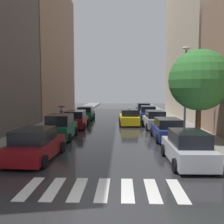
{
  "coord_description": "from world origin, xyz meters",
  "views": [
    {
      "loc": [
        0.68,
        -6.8,
        3.61
      ],
      "look_at": [
        -0.35,
        19.19,
        1.28
      ],
      "focal_mm": 39.55,
      "sensor_mm": 36.0,
      "label": 1
    }
  ],
  "objects_px": {
    "parked_car_right_nearest": "(188,148)",
    "lamp_post_right": "(185,84)",
    "parked_car_left_nearest": "(36,145)",
    "parked_car_left_second": "(61,127)",
    "taxi_midroad": "(129,117)",
    "parked_car_right_fifth": "(143,109)",
    "pedestrian_foreground": "(61,111)",
    "parked_car_right_second": "(167,130)",
    "parked_car_right_fourth": "(148,114)",
    "parked_car_left_fourth": "(85,113)",
    "parked_car_left_third": "(76,120)",
    "parked_car_right_third": "(155,120)",
    "street_tree_right": "(199,80)"
  },
  "relations": [
    {
      "from": "parked_car_right_second",
      "to": "street_tree_right",
      "type": "relative_size",
      "value": 0.69
    },
    {
      "from": "parked_car_right_third",
      "to": "pedestrian_foreground",
      "type": "height_order",
      "value": "pedestrian_foreground"
    },
    {
      "from": "parked_car_right_fourth",
      "to": "street_tree_right",
      "type": "bearing_deg",
      "value": -167.8
    },
    {
      "from": "parked_car_left_third",
      "to": "parked_car_right_fifth",
      "type": "xyz_separation_m",
      "value": [
        7.59,
        12.63,
        0.03
      ]
    },
    {
      "from": "parked_car_right_third",
      "to": "parked_car_right_fourth",
      "type": "height_order",
      "value": "parked_car_right_fourth"
    },
    {
      "from": "parked_car_right_fifth",
      "to": "pedestrian_foreground",
      "type": "bearing_deg",
      "value": 140.28
    },
    {
      "from": "parked_car_right_fifth",
      "to": "taxi_midroad",
      "type": "bearing_deg",
      "value": 166.95
    },
    {
      "from": "pedestrian_foreground",
      "to": "lamp_post_right",
      "type": "relative_size",
      "value": 0.27
    },
    {
      "from": "parked_car_right_second",
      "to": "pedestrian_foreground",
      "type": "height_order",
      "value": "pedestrian_foreground"
    },
    {
      "from": "parked_car_left_third",
      "to": "street_tree_right",
      "type": "height_order",
      "value": "street_tree_right"
    },
    {
      "from": "parked_car_left_nearest",
      "to": "parked_car_right_nearest",
      "type": "xyz_separation_m",
      "value": [
        7.68,
        -0.43,
        -0.0
      ]
    },
    {
      "from": "taxi_midroad",
      "to": "pedestrian_foreground",
      "type": "bearing_deg",
      "value": 94.3
    },
    {
      "from": "parked_car_left_second",
      "to": "parked_car_right_fourth",
      "type": "relative_size",
      "value": 0.95
    },
    {
      "from": "parked_car_right_fourth",
      "to": "taxi_midroad",
      "type": "distance_m",
      "value": 4.43
    },
    {
      "from": "street_tree_right",
      "to": "parked_car_left_fourth",
      "type": "bearing_deg",
      "value": 126.05
    },
    {
      "from": "parked_car_right_second",
      "to": "parked_car_right_fourth",
      "type": "bearing_deg",
      "value": -0.17
    },
    {
      "from": "parked_car_right_second",
      "to": "parked_car_right_fourth",
      "type": "xyz_separation_m",
      "value": [
        -0.2,
        11.46,
        0.06
      ]
    },
    {
      "from": "parked_car_right_second",
      "to": "street_tree_right",
      "type": "height_order",
      "value": "street_tree_right"
    },
    {
      "from": "lamp_post_right",
      "to": "parked_car_left_nearest",
      "type": "bearing_deg",
      "value": -144.06
    },
    {
      "from": "parked_car_left_nearest",
      "to": "parked_car_right_second",
      "type": "relative_size",
      "value": 1.05
    },
    {
      "from": "parked_car_left_second",
      "to": "parked_car_right_second",
      "type": "relative_size",
      "value": 1.01
    },
    {
      "from": "parked_car_right_third",
      "to": "taxi_midroad",
      "type": "relative_size",
      "value": 0.96
    },
    {
      "from": "pedestrian_foreground",
      "to": "parked_car_left_nearest",
      "type": "bearing_deg",
      "value": 19.9
    },
    {
      "from": "parked_car_right_second",
      "to": "lamp_post_right",
      "type": "distance_m",
      "value": 3.89
    },
    {
      "from": "parked_car_right_fourth",
      "to": "parked_car_left_nearest",
      "type": "bearing_deg",
      "value": 158.56
    },
    {
      "from": "parked_car_left_second",
      "to": "parked_car_right_nearest",
      "type": "xyz_separation_m",
      "value": [
        7.76,
        -5.97,
        -0.07
      ]
    },
    {
      "from": "parked_car_left_third",
      "to": "taxi_midroad",
      "type": "bearing_deg",
      "value": -69.85
    },
    {
      "from": "parked_car_right_fourth",
      "to": "pedestrian_foreground",
      "type": "height_order",
      "value": "pedestrian_foreground"
    },
    {
      "from": "parked_car_right_fifth",
      "to": "pedestrian_foreground",
      "type": "distance_m",
      "value": 14.66
    },
    {
      "from": "parked_car_right_nearest",
      "to": "parked_car_right_fifth",
      "type": "height_order",
      "value": "parked_car_right_fifth"
    },
    {
      "from": "parked_car_left_third",
      "to": "parked_car_right_fourth",
      "type": "xyz_separation_m",
      "value": [
        7.53,
        5.86,
        0.03
      ]
    },
    {
      "from": "parked_car_right_fourth",
      "to": "parked_car_right_third",
      "type": "bearing_deg",
      "value": -177.1
    },
    {
      "from": "parked_car_left_second",
      "to": "taxi_midroad",
      "type": "bearing_deg",
      "value": -36.22
    },
    {
      "from": "parked_car_right_nearest",
      "to": "pedestrian_foreground",
      "type": "distance_m",
      "value": 15.85
    },
    {
      "from": "parked_car_right_second",
      "to": "parked_car_right_fifth",
      "type": "xyz_separation_m",
      "value": [
        -0.14,
        18.23,
        0.06
      ]
    },
    {
      "from": "parked_car_left_nearest",
      "to": "parked_car_right_fifth",
      "type": "bearing_deg",
      "value": -15.22
    },
    {
      "from": "parked_car_left_nearest",
      "to": "parked_car_right_third",
      "type": "xyz_separation_m",
      "value": [
        7.59,
        10.93,
        0.01
      ]
    },
    {
      "from": "parked_car_right_second",
      "to": "pedestrian_foreground",
      "type": "xyz_separation_m",
      "value": [
        -9.45,
        6.93,
        0.77
      ]
    },
    {
      "from": "parked_car_right_nearest",
      "to": "parked_car_left_second",
      "type": "bearing_deg",
      "value": 51.43
    },
    {
      "from": "parked_car_left_third",
      "to": "parked_car_right_fifth",
      "type": "distance_m",
      "value": 14.74
    },
    {
      "from": "parked_car_right_nearest",
      "to": "lamp_post_right",
      "type": "xyz_separation_m",
      "value": [
        1.64,
        7.19,
        3.27
      ]
    },
    {
      "from": "parked_car_left_nearest",
      "to": "parked_car_right_third",
      "type": "distance_m",
      "value": 13.3
    },
    {
      "from": "parked_car_right_fifth",
      "to": "lamp_post_right",
      "type": "bearing_deg",
      "value": -174.51
    },
    {
      "from": "parked_car_left_nearest",
      "to": "taxi_midroad",
      "type": "bearing_deg",
      "value": -19.12
    },
    {
      "from": "parked_car_left_third",
      "to": "parked_car_left_nearest",
      "type": "bearing_deg",
      "value": 177.98
    },
    {
      "from": "parked_car_left_fourth",
      "to": "parked_car_right_nearest",
      "type": "xyz_separation_m",
      "value": [
        7.69,
        -18.11,
        0.02
      ]
    },
    {
      "from": "parked_car_left_fourth",
      "to": "lamp_post_right",
      "type": "relative_size",
      "value": 0.66
    },
    {
      "from": "parked_car_left_second",
      "to": "parked_car_left_third",
      "type": "bearing_deg",
      "value": -2.32
    },
    {
      "from": "parked_car_right_second",
      "to": "parked_car_left_nearest",
      "type": "bearing_deg",
      "value": 123.63
    },
    {
      "from": "parked_car_left_second",
      "to": "lamp_post_right",
      "type": "distance_m",
      "value": 10.01
    }
  ]
}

